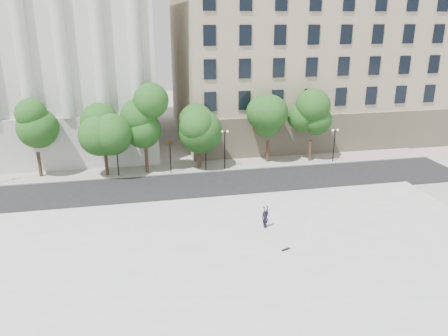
{
  "coord_description": "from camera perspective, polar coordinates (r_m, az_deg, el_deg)",
  "views": [
    {
      "loc": [
        -4.37,
        -22.65,
        16.12
      ],
      "look_at": [
        2.33,
        10.0,
        4.61
      ],
      "focal_mm": 35.0,
      "sensor_mm": 36.0,
      "label": 1
    }
  ],
  "objects": [
    {
      "name": "far_sidewalk",
      "position": [
        49.53,
        -5.9,
        0.02
      ],
      "size": [
        60.0,
        4.0,
        0.12
      ],
      "primitive_type": "cube",
      "color": "#A7A49A",
      "rests_on": "ground"
    },
    {
      "name": "street",
      "position": [
        43.95,
        -5.08,
        -2.54
      ],
      "size": [
        60.0,
        8.0,
        0.02
      ],
      "primitive_type": "cube",
      "color": "black",
      "rests_on": "ground"
    },
    {
      "name": "street_trees",
      "position": [
        47.63,
        -6.32,
        5.63
      ],
      "size": [
        33.67,
        5.07,
        7.96
      ],
      "color": "#382619",
      "rests_on": "ground"
    },
    {
      "name": "person_lying",
      "position": [
        34.82,
        5.39,
        -7.35
      ],
      "size": [
        1.28,
        1.9,
        0.49
      ],
      "primitive_type": "imported",
      "rotation": [
        -1.54,
        0.0,
        0.39
      ],
      "color": "black",
      "rests_on": "plaza"
    },
    {
      "name": "lamp_posts",
      "position": [
        47.26,
        -6.85,
        2.72
      ],
      "size": [
        37.75,
        0.28,
        4.53
      ],
      "color": "black",
      "rests_on": "ground"
    },
    {
      "name": "building_west",
      "position": [
        62.6,
        -24.03,
        14.51
      ],
      "size": [
        31.5,
        27.65,
        25.6
      ],
      "color": "silver",
      "rests_on": "ground"
    },
    {
      "name": "traffic_light_east",
      "position": [
        47.17,
        -2.42,
        3.84
      ],
      "size": [
        1.0,
        1.93,
        4.26
      ],
      "color": "black",
      "rests_on": "ground"
    },
    {
      "name": "skateboard",
      "position": [
        31.94,
        8.08,
        -10.48
      ],
      "size": [
        0.7,
        0.43,
        0.07
      ],
      "primitive_type": "cube",
      "rotation": [
        0.0,
        0.0,
        0.4
      ],
      "color": "black",
      "rests_on": "plaza"
    },
    {
      "name": "traffic_light_west",
      "position": [
        46.74,
        -7.11,
        3.56
      ],
      "size": [
        0.5,
        1.9,
        4.26
      ],
      "color": "black",
      "rests_on": "ground"
    },
    {
      "name": "building_east",
      "position": [
        66.4,
        10.3,
        14.45
      ],
      "size": [
        36.0,
        26.15,
        23.0
      ],
      "color": "tan",
      "rests_on": "ground"
    },
    {
      "name": "plaza",
      "position": [
        30.49,
        -1.68,
        -12.38
      ],
      "size": [
        44.0,
        22.0,
        0.45
      ],
      "primitive_type": "cube",
      "color": "silver",
      "rests_on": "ground"
    },
    {
      "name": "ground",
      "position": [
        28.14,
        -0.58,
        -15.9
      ],
      "size": [
        160.0,
        160.0,
        0.0
      ],
      "primitive_type": "plane",
      "color": "#A6A49D",
      "rests_on": "ground"
    }
  ]
}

